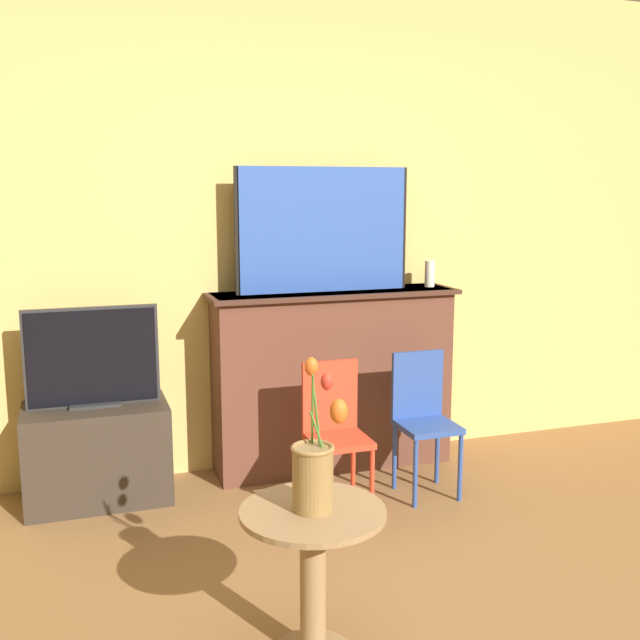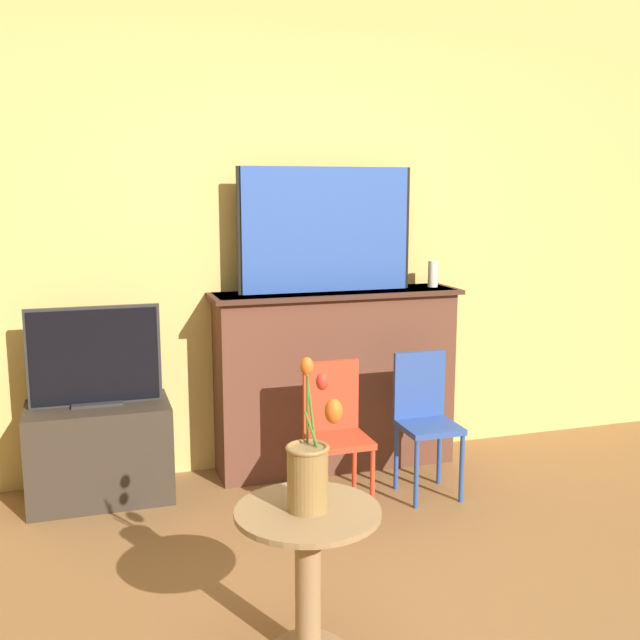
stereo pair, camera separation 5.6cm
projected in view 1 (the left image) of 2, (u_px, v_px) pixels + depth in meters
wall_back at (287, 228)px, 4.16m from camera, size 8.00×0.06×2.70m
fireplace_mantel at (333, 377)px, 4.20m from camera, size 1.39×0.35×1.01m
painting at (323, 230)px, 4.04m from camera, size 0.97×0.03×0.67m
mantel_candle at (430, 274)px, 4.29m from camera, size 0.06×0.06×0.15m
tv_stand at (98, 453)px, 3.78m from camera, size 0.70×0.42×0.50m
tv_monitor at (92, 358)px, 3.70m from camera, size 0.65×0.12×0.50m
chair_red at (335, 426)px, 3.65m from camera, size 0.28×0.28×0.73m
chair_blue at (423, 413)px, 3.86m from camera, size 0.28×0.28×0.73m
side_table at (313, 562)px, 2.48m from camera, size 0.48×0.48×0.53m
vase_tulips at (315, 467)px, 2.43m from camera, size 0.19×0.21×0.48m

